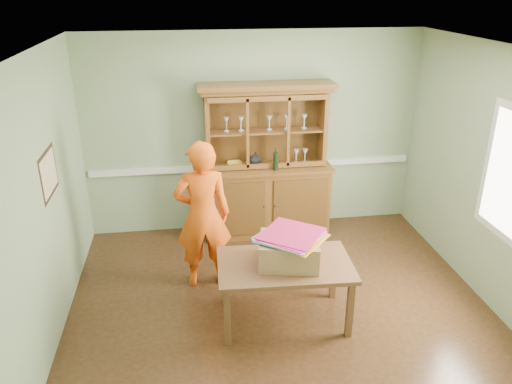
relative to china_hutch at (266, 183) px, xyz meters
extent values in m
plane|color=#4F2F19|center=(-0.14, -1.77, -0.73)|extent=(4.50, 4.50, 0.00)
plane|color=white|center=(-0.14, -1.77, 1.97)|extent=(4.50, 4.50, 0.00)
plane|color=gray|center=(-0.14, 0.23, 0.62)|extent=(4.50, 0.00, 4.50)
plane|color=gray|center=(-2.39, -1.77, 0.62)|extent=(0.00, 4.00, 4.00)
plane|color=gray|center=(2.11, -1.77, 0.62)|extent=(0.00, 4.00, 4.00)
plane|color=gray|center=(-0.14, -3.77, 0.62)|extent=(4.50, 0.00, 4.50)
cube|color=white|center=(-0.14, 0.21, 0.17)|extent=(4.41, 0.05, 0.08)
cube|color=black|center=(-2.37, -1.47, 0.82)|extent=(0.03, 0.60, 0.46)
cube|color=beige|center=(-2.36, -1.47, 0.82)|extent=(0.01, 0.52, 0.38)
cube|color=white|center=(2.09, -2.07, 0.77)|extent=(0.03, 0.96, 1.36)
cube|color=white|center=(2.09, -2.07, 0.77)|extent=(0.01, 0.80, 1.20)
cube|color=brown|center=(0.00, -0.02, -0.26)|extent=(1.68, 0.51, 0.93)
cube|color=brown|center=(0.00, -0.03, 0.23)|extent=(1.74, 0.57, 0.04)
cube|color=brown|center=(0.00, 0.22, 0.74)|extent=(1.59, 0.04, 0.98)
cube|color=brown|center=(-0.77, 0.06, 0.74)|extent=(0.06, 0.36, 0.98)
cube|color=brown|center=(0.77, 0.06, 0.74)|extent=(0.06, 0.36, 0.98)
cube|color=brown|center=(0.00, 0.06, 1.25)|extent=(1.68, 0.41, 0.06)
cube|color=brown|center=(0.00, 0.04, 1.31)|extent=(1.76, 0.45, 0.06)
cube|color=brown|center=(0.00, 0.06, 0.71)|extent=(1.48, 0.31, 0.02)
imported|color=#B2B2B7|center=(-0.14, 0.06, 0.33)|extent=(0.17, 0.17, 0.18)
imported|color=gold|center=(-0.42, 0.06, 0.27)|extent=(0.20, 0.20, 0.05)
cylinder|color=black|center=(0.09, -0.19, 0.39)|extent=(0.07, 0.07, 0.30)
cube|color=brown|center=(-0.14, -2.00, -0.08)|extent=(1.37, 0.87, 0.04)
cube|color=brown|center=(-0.75, -2.30, -0.42)|extent=(0.07, 0.07, 0.62)
cube|color=brown|center=(-0.72, -1.64, -0.42)|extent=(0.07, 0.07, 0.62)
cube|color=brown|center=(0.44, -2.35, -0.42)|extent=(0.07, 0.07, 0.62)
cube|color=brown|center=(0.47, -1.69, -0.42)|extent=(0.07, 0.07, 0.62)
cube|color=#9F7A52|center=(-0.10, -2.00, 0.08)|extent=(0.67, 0.58, 0.27)
cube|color=gold|center=(-0.08, -1.99, 0.22)|extent=(0.75, 0.75, 0.01)
cube|color=green|center=(-0.08, -1.99, 0.23)|extent=(0.75, 0.75, 0.01)
cube|color=#2EA3DC|center=(-0.08, -1.99, 0.24)|extent=(0.75, 0.75, 0.01)
cube|color=pink|center=(-0.08, -1.99, 0.24)|extent=(0.75, 0.75, 0.01)
cube|color=#DA21A2|center=(-0.08, -1.99, 0.25)|extent=(0.75, 0.75, 0.01)
cube|color=#C61E57|center=(-0.08, -1.99, 0.26)|extent=(0.75, 0.75, 0.01)
imported|color=#F8580F|center=(-0.91, -1.19, 0.14)|extent=(0.65, 0.44, 1.73)
camera|label=1|loc=(-1.05, -6.19, 2.55)|focal=35.00mm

